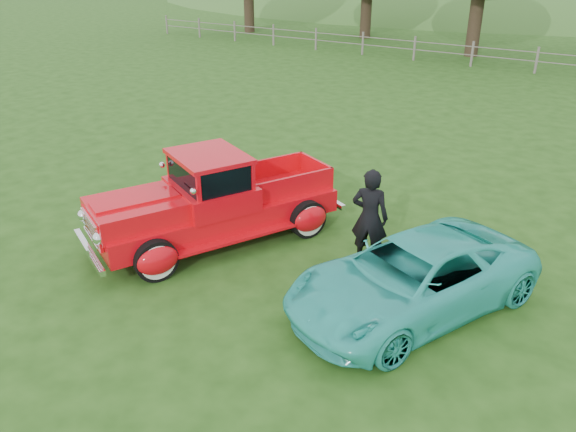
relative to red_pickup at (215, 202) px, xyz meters
The scene contains 6 objects.
ground 1.76m from the red_pickup, 44.11° to the right, with size 140.00×140.00×0.00m, color #204612.
distant_hills 58.69m from the red_pickup, 92.90° to the left, with size 116.00×60.00×18.00m.
fence_line 20.94m from the red_pickup, 86.92° to the left, with size 48.00×0.12×1.20m.
red_pickup is the anchor object (origin of this frame).
teal_sedan 4.12m from the red_pickup, ahead, with size 1.94×4.20×1.17m, color #2FBEB1.
man 2.99m from the red_pickup, 17.19° to the left, with size 0.66×0.43×1.81m, color black.
Camera 1 is at (5.64, -6.18, 5.16)m, focal length 35.00 mm.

